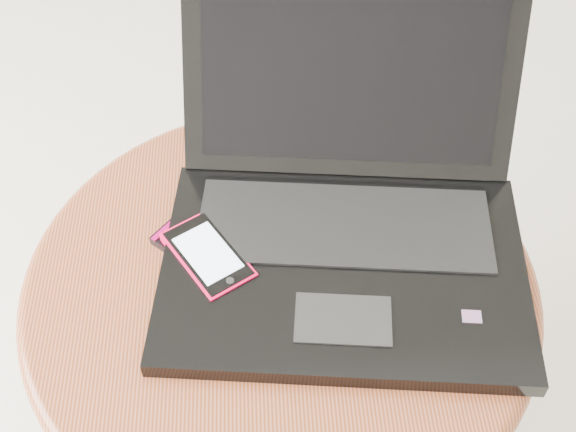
{
  "coord_description": "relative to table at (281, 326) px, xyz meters",
  "views": [
    {
      "loc": [
        -0.05,
        -0.42,
        1.15
      ],
      "look_at": [
        -0.03,
        0.13,
        0.52
      ],
      "focal_mm": 47.78,
      "sensor_mm": 36.0,
      "label": 1
    }
  ],
  "objects": [
    {
      "name": "phone_black",
      "position": [
        -0.08,
        0.04,
        0.1
      ],
      "size": [
        0.14,
        0.13,
        0.01
      ],
      "color": "black",
      "rests_on": "table"
    },
    {
      "name": "laptop",
      "position": [
        0.08,
        0.06,
        0.14
      ],
      "size": [
        0.44,
        0.43,
        0.24
      ],
      "color": "black",
      "rests_on": "table"
    },
    {
      "name": "table",
      "position": [
        0.0,
        0.0,
        0.0
      ],
      "size": [
        0.58,
        0.58,
        0.46
      ],
      "color": "#513218",
      "rests_on": "ground"
    },
    {
      "name": "phone_pink",
      "position": [
        -0.08,
        0.02,
        0.12
      ],
      "size": [
        0.11,
        0.13,
        0.01
      ],
      "color": "#F10B40",
      "rests_on": "phone_black"
    }
  ]
}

